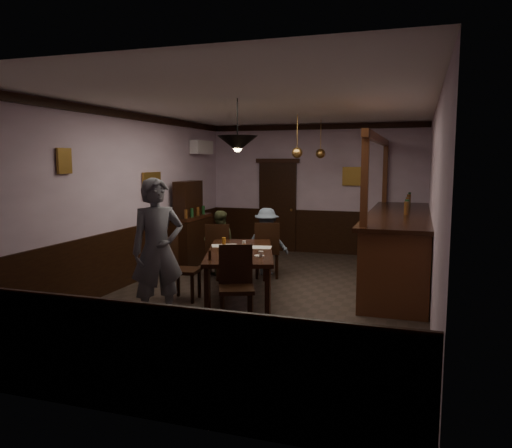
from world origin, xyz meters
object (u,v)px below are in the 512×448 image
at_px(dining_table, 240,254).
at_px(chair_far_right, 267,247).
at_px(person_standing, 158,251).
at_px(pendant_iron, 238,144).
at_px(pendant_brass_far, 320,154).
at_px(coffee_cup, 261,254).
at_px(pendant_brass_mid, 297,153).
at_px(person_seated_right, 267,241).
at_px(chair_near, 236,281).
at_px(soda_can, 245,248).
at_px(chair_far_left, 218,248).
at_px(chair_side, 180,265).
at_px(bar_counter, 399,245).
at_px(person_seated_left, 219,243).
at_px(sideboard, 190,231).

xyz_separation_m(dining_table, chair_far_right, (0.04, 1.34, -0.12)).
relative_size(dining_table, person_standing, 1.24).
bearing_deg(pendant_iron, pendant_brass_far, 83.94).
bearing_deg(coffee_cup, pendant_brass_mid, 72.61).
bearing_deg(chair_far_right, person_seated_right, -89.45).
height_order(dining_table, chair_near, chair_near).
bearing_deg(pendant_brass_far, pendant_brass_mid, -98.97).
height_order(chair_near, soda_can, chair_near).
distance_m(chair_far_left, chair_side, 1.53).
bearing_deg(bar_counter, pendant_brass_far, 142.20).
xyz_separation_m(person_seated_left, bar_counter, (3.26, 0.49, 0.04)).
bearing_deg(dining_table, person_seated_left, 124.10).
height_order(dining_table, soda_can, soda_can).
distance_m(chair_side, sideboard, 2.73).
height_order(dining_table, person_standing, person_standing).
xyz_separation_m(chair_far_right, chair_near, (0.36, -2.59, 0.00)).
distance_m(dining_table, chair_far_left, 1.35).
relative_size(person_seated_right, soda_can, 10.59).
bearing_deg(chair_far_left, coffee_cup, 114.05).
distance_m(chair_far_right, sideboard, 2.03).
bearing_deg(pendant_brass_far, person_standing, -105.33).
bearing_deg(pendant_iron, chair_side, 164.43).
distance_m(person_seated_right, pendant_iron, 2.96).
distance_m(chair_far_left, chair_near, 2.62).
relative_size(dining_table, pendant_iron, 3.31).
bearing_deg(pendant_brass_far, sideboard, -156.79).
bearing_deg(chair_far_left, soda_can, 111.83).
xyz_separation_m(chair_far_right, pendant_iron, (0.21, -2.10, 1.81)).
relative_size(chair_near, person_seated_right, 0.82).
bearing_deg(person_seated_left, sideboard, -54.31).
bearing_deg(person_standing, pendant_brass_far, 31.75).
bearing_deg(person_seated_left, pendant_brass_far, -147.78).
height_order(dining_table, pendant_brass_mid, pendant_brass_mid).
bearing_deg(sideboard, person_seated_right, -13.99).
relative_size(chair_far_right, person_seated_right, 0.82).
relative_size(chair_near, pendant_brass_mid, 1.29).
xyz_separation_m(person_seated_left, sideboard, (-0.95, 0.73, 0.08)).
height_order(chair_far_right, person_seated_left, person_seated_left).
bearing_deg(person_seated_right, chair_side, 68.50).
xyz_separation_m(person_standing, coffee_cup, (1.10, 1.08, -0.17)).
relative_size(coffee_cup, pendant_brass_mid, 0.10).
xyz_separation_m(chair_side, pendant_brass_far, (1.49, 3.60, 1.75)).
relative_size(dining_table, pendant_brass_far, 2.96).
distance_m(person_standing, pendant_iron, 1.82).
distance_m(dining_table, bar_counter, 2.98).
height_order(dining_table, pendant_brass_far, pendant_brass_far).
distance_m(chair_far_left, pendant_brass_far, 3.09).
height_order(person_seated_left, bar_counter, bar_counter).
height_order(coffee_cup, pendant_brass_mid, pendant_brass_mid).
bearing_deg(chair_side, pendant_brass_far, -29.45).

